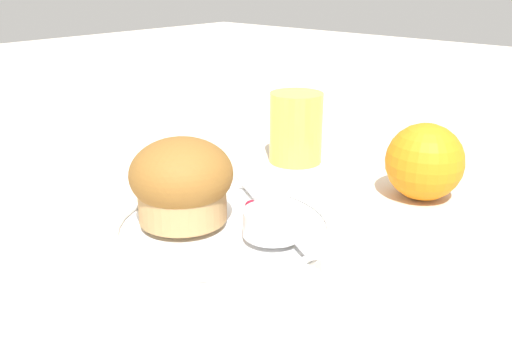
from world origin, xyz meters
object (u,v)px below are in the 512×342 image
(orange_fruit, at_px, (424,162))
(butter_knife, at_px, (274,209))
(juice_glass, at_px, (296,128))
(muffin, at_px, (182,182))

(orange_fruit, bearing_deg, butter_knife, -111.54)
(butter_knife, distance_m, juice_glass, 0.21)
(butter_knife, height_order, orange_fruit, orange_fruit)
(muffin, distance_m, butter_knife, 0.09)
(muffin, bearing_deg, orange_fruit, 63.62)
(butter_knife, bearing_deg, juice_glass, 151.42)
(orange_fruit, xyz_separation_m, juice_glass, (-0.18, 0.01, 0.00))
(muffin, xyz_separation_m, butter_knife, (0.05, 0.07, -0.03))
(juice_glass, bearing_deg, butter_knife, -57.59)
(butter_knife, height_order, juice_glass, juice_glass)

